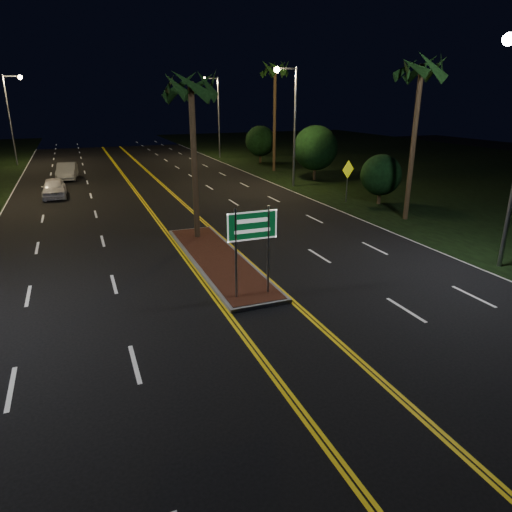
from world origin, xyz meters
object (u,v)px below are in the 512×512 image
shrub_near (381,175)px  streetlight_right_mid (291,113)px  car_far (67,170)px  shrub_far (260,141)px  median_island (218,260)px  palm_median (191,87)px  highway_sign (252,234)px  streetlight_left_far (12,109)px  streetlight_right_far (215,108)px  warning_sign (348,175)px  shrub_mid (315,148)px  palm_right_near (422,70)px  palm_right_far (275,70)px  car_near (54,186)px

shrub_near → streetlight_right_mid: bearing=109.8°
car_far → shrub_far: bearing=16.1°
median_island → palm_median: palm_median is taller
highway_sign → streetlight_left_far: (-10.61, 41.20, 3.25)m
median_island → streetlight_right_mid: 19.20m
streetlight_left_far → streetlight_right_far: bearing=-5.4°
palm_median → shrub_far: 29.41m
streetlight_right_mid → warning_sign: 7.87m
median_island → highway_sign: bearing=-90.0°
streetlight_left_far → shrub_mid: 31.85m
streetlight_left_far → palm_right_near: 41.19m
streetlight_right_far → palm_right_far: 12.69m
palm_right_far → car_far: (-18.81, 2.31, -8.32)m
shrub_near → shrub_far: 22.01m
median_island → palm_right_far: (12.80, 23.00, 9.06)m
palm_right_near → palm_right_far: (0.30, 20.00, 0.93)m
palm_right_far → shrub_mid: palm_right_far is taller
palm_right_far → streetlight_right_mid: bearing=-105.3°
palm_median → shrub_mid: palm_median is taller
shrub_near → shrub_mid: (0.50, 10.00, 0.78)m
shrub_mid → palm_median: bearing=-136.0°
palm_right_near → streetlight_right_far: bearing=93.4°
streetlight_left_far → shrub_far: bearing=-18.1°
warning_sign → streetlight_left_far: bearing=106.9°
streetlight_left_far → warning_sign: streetlight_left_far is taller
median_island → streetlight_right_far: (10.61, 35.00, 5.57)m
median_island → car_far: bearing=103.4°
highway_sign → shrub_far: size_ratio=0.81×
shrub_mid → palm_right_far: bearing=101.3°
car_near → car_far: car_far is taller
shrub_mid → shrub_far: bearing=91.0°
palm_right_far → shrub_far: palm_right_far is taller
median_island → shrub_mid: size_ratio=2.22×
palm_right_far → car_near: size_ratio=2.20×
median_island → highway_sign: (0.00, -4.20, 2.32)m
streetlight_right_mid → median_island: bearing=-125.3°
shrub_far → car_near: size_ratio=0.84×
palm_median → car_near: (-6.92, 13.92, -6.49)m
palm_median → warning_sign: palm_median is taller
palm_right_near → shrub_far: palm_right_near is taller
palm_right_near → streetlight_right_mid: bearing=98.9°
car_far → warning_sign: warning_sign is taller
median_island → car_near: size_ratio=2.19×
shrub_far → car_far: (-19.81, -3.69, -1.51)m
streetlight_left_far → shrub_mid: streetlight_left_far is taller
highway_sign → streetlight_left_far: 42.67m
palm_right_far → shrub_near: size_ratio=3.12×
streetlight_left_far → palm_median: (10.61, -33.50, 1.62)m
car_near → streetlight_left_far: bearing=101.3°
palm_right_far → car_far: size_ratio=2.07×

